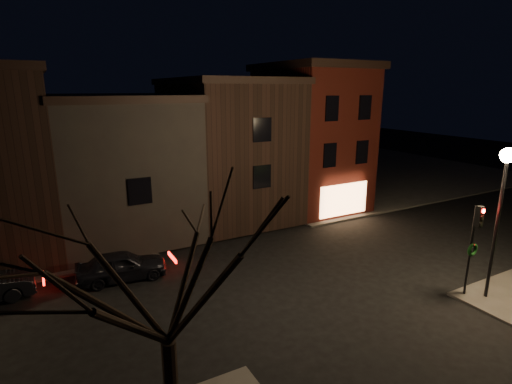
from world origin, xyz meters
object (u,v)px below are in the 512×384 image
street_lamp_near (504,183)px  bare_tree_left (163,254)px  parked_car_a (122,266)px  traffic_signal (475,237)px

street_lamp_near → bare_tree_left: bearing=-176.0°
bare_tree_left → parked_car_a: bare_tree_left is taller
street_lamp_near → parked_car_a: size_ratio=1.57×
traffic_signal → bare_tree_left: size_ratio=0.54×
traffic_signal → bare_tree_left: (-13.60, -1.49, 2.63)m
traffic_signal → parked_car_a: size_ratio=0.98×
traffic_signal → parked_car_a: 15.83m
bare_tree_left → parked_car_a: bearing=86.1°
street_lamp_near → bare_tree_left: bare_tree_left is taller
street_lamp_near → parked_car_a: 17.06m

